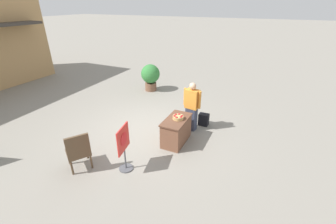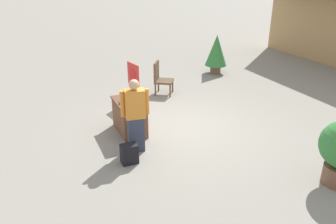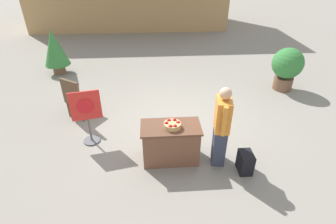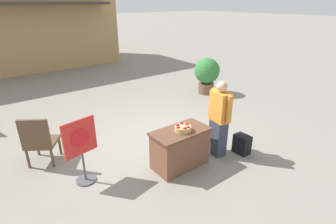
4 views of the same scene
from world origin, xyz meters
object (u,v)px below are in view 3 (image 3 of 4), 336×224
object	(u,v)px
apple_basket	(172,125)
patio_chair	(77,97)
poster_board	(87,115)
display_table	(171,143)
person_visitor	(221,127)
potted_plant_near_left	(55,49)
backpack	(245,162)
potted_plant_far_right	(287,66)

from	to	relation	value
apple_basket	patio_chair	xyz separation A→B (m)	(-2.19, 1.76, -0.29)
apple_basket	poster_board	bearing A→B (deg)	157.36
display_table	person_visitor	world-z (taller)	person_visitor
display_table	poster_board	world-z (taller)	poster_board
person_visitor	patio_chair	world-z (taller)	person_visitor
apple_basket	potted_plant_near_left	xyz separation A→B (m)	(-3.47, 4.58, 0.00)
backpack	potted_plant_near_left	world-z (taller)	potted_plant_near_left
poster_board	potted_plant_near_left	size ratio (longest dim) A/B	0.84
person_visitor	apple_basket	bearing A→B (deg)	2.40
poster_board	potted_plant_near_left	distance (m)	4.25
apple_basket	display_table	bearing A→B (deg)	121.03
apple_basket	person_visitor	xyz separation A→B (m)	(0.90, -0.10, -0.02)
potted_plant_far_right	person_visitor	bearing A→B (deg)	-131.67
apple_basket	potted_plant_near_left	distance (m)	5.74
apple_basket	backpack	bearing A→B (deg)	-16.83
apple_basket	patio_chair	distance (m)	2.82
apple_basket	poster_board	xyz separation A→B (m)	(-1.72, 0.72, -0.17)
person_visitor	potted_plant_near_left	distance (m)	6.40
backpack	person_visitor	bearing A→B (deg)	145.79
display_table	potted_plant_near_left	size ratio (longest dim) A/B	0.77
poster_board	potted_plant_near_left	bearing A→B (deg)	-166.87
patio_chair	poster_board	bearing A→B (deg)	-121.72
backpack	potted_plant_near_left	xyz separation A→B (m)	(-4.81, 4.99, 0.64)
display_table	backpack	xyz separation A→B (m)	(1.37, -0.45, -0.19)
patio_chair	potted_plant_near_left	bearing A→B (deg)	58.33
poster_board	patio_chair	distance (m)	1.15
potted_plant_far_right	potted_plant_near_left	bearing A→B (deg)	166.74
backpack	poster_board	world-z (taller)	poster_board
backpack	patio_chair	bearing A→B (deg)	148.47
display_table	backpack	distance (m)	1.46
display_table	patio_chair	distance (m)	2.77
poster_board	potted_plant_far_right	world-z (taller)	potted_plant_far_right
potted_plant_far_right	display_table	bearing A→B (deg)	-141.45
patio_chair	potted_plant_near_left	distance (m)	3.11
poster_board	person_visitor	bearing A→B (deg)	61.39
potted_plant_near_left	patio_chair	bearing A→B (deg)	-65.63
person_visitor	potted_plant_far_right	size ratio (longest dim) A/B	1.30
apple_basket	person_visitor	distance (m)	0.90
patio_chair	potted_plant_far_right	xyz separation A→B (m)	(5.77, 1.16, 0.17)
backpack	poster_board	bearing A→B (deg)	159.86
apple_basket	patio_chair	bearing A→B (deg)	141.17
backpack	potted_plant_near_left	distance (m)	6.96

